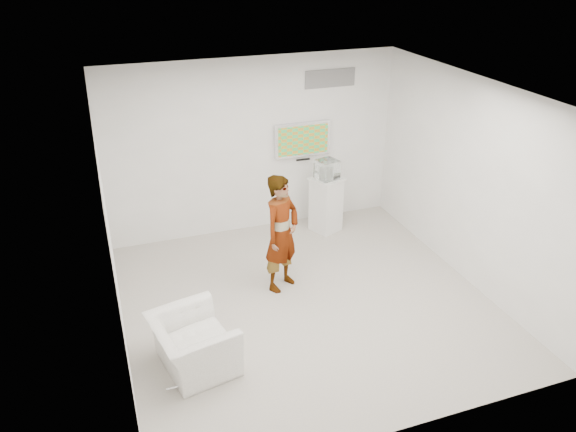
% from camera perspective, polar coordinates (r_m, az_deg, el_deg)
% --- Properties ---
extents(room, '(5.01, 5.01, 3.00)m').
position_cam_1_polar(room, '(7.33, 2.07, 0.94)').
color(room, '#B6B0A7').
rests_on(room, ground).
extents(tv, '(1.00, 0.08, 0.60)m').
position_cam_1_polar(tv, '(9.72, 1.47, 7.78)').
color(tv, silver).
rests_on(tv, room).
extents(logo_decal, '(0.90, 0.02, 0.30)m').
position_cam_1_polar(logo_decal, '(9.67, 4.31, 13.77)').
color(logo_decal, slate).
rests_on(logo_decal, room).
extents(person, '(0.77, 0.71, 1.76)m').
position_cam_1_polar(person, '(7.98, -0.65, -1.78)').
color(person, white).
rests_on(person, room).
extents(armchair, '(1.06, 1.15, 0.65)m').
position_cam_1_polar(armchair, '(6.92, -9.63, -12.69)').
color(armchair, white).
rests_on(armchair, room).
extents(pedestal, '(0.62, 0.62, 0.98)m').
position_cam_1_polar(pedestal, '(9.79, 3.88, 1.18)').
color(pedestal, silver).
rests_on(pedestal, room).
extents(floor_uplight, '(0.16, 0.16, 0.25)m').
position_cam_1_polar(floor_uplight, '(10.37, 4.17, 0.44)').
color(floor_uplight, silver).
rests_on(floor_uplight, room).
extents(vitrine, '(0.40, 0.40, 0.33)m').
position_cam_1_polar(vitrine, '(9.54, 3.99, 4.74)').
color(vitrine, silver).
rests_on(vitrine, pedestal).
extents(console, '(0.11, 0.17, 0.22)m').
position_cam_1_polar(console, '(9.55, 3.99, 4.44)').
color(console, silver).
rests_on(console, pedestal).
extents(wii_remote, '(0.07, 0.14, 0.04)m').
position_cam_1_polar(wii_remote, '(7.94, -0.43, 3.70)').
color(wii_remote, silver).
rests_on(wii_remote, person).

